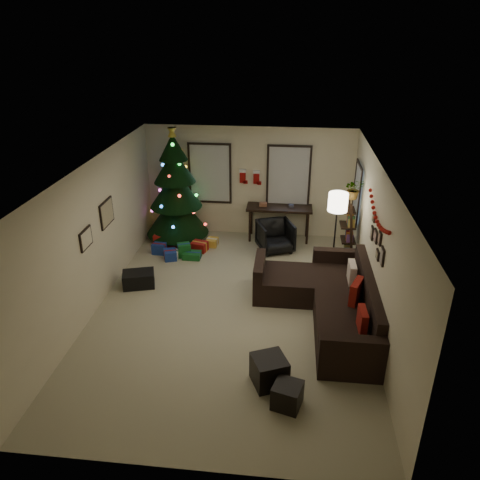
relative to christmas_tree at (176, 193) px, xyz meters
name	(u,v)px	position (x,y,z in m)	size (l,w,h in m)	color
floor	(231,309)	(1.72, -3.02, -1.17)	(7.00, 7.00, 0.00)	tan
ceiling	(230,169)	(1.72, -3.02, 1.53)	(7.00, 7.00, 0.00)	white
wall_back	(249,182)	(1.72, 0.48, 0.18)	(5.00, 5.00, 0.00)	beige
wall_front	(189,383)	(1.72, -6.52, 0.18)	(5.00, 5.00, 0.00)	beige
wall_left	(94,237)	(-0.78, -3.02, 0.18)	(7.00, 7.00, 0.00)	beige
wall_right	(376,251)	(4.22, -3.02, 0.18)	(7.00, 7.00, 0.00)	beige
window_back_left	(210,173)	(0.77, 0.45, 0.38)	(1.05, 0.06, 1.50)	#728CB2
window_back_right	(288,176)	(2.67, 0.45, 0.38)	(1.05, 0.06, 1.50)	#728CB2
window_right_wall	(358,193)	(4.19, -0.47, 0.33)	(0.06, 0.90, 1.30)	#728CB2
christmas_tree	(176,193)	(0.00, 0.00, 0.00)	(1.52, 1.52, 2.83)	black
presents	(180,247)	(0.22, -0.77, -1.05)	(1.50, 1.11, 0.30)	maroon
sofa	(330,301)	(3.52, -3.04, -0.86)	(2.15, 3.10, 0.93)	black
pillow_red_a	(362,321)	(3.93, -4.10, -0.53)	(0.11, 0.40, 0.40)	maroon
pillow_red_b	(356,293)	(3.93, -3.26, -0.53)	(0.12, 0.46, 0.46)	maroon
pillow_cream	(352,274)	(3.93, -2.56, -0.54)	(0.12, 0.42, 0.42)	beige
ottoman_near	(269,371)	(2.53, -4.92, -0.95)	(0.47, 0.47, 0.45)	black
ottoman_far	(287,395)	(2.80, -5.34, -0.99)	(0.38, 0.38, 0.36)	black
desk	(279,211)	(2.48, 0.20, -0.42)	(1.57, 0.56, 0.85)	black
desk_chair	(275,236)	(2.43, -0.45, -0.81)	(0.70, 0.65, 0.72)	black
bookshelf	(349,235)	(4.02, -1.09, -0.42)	(0.30, 0.46, 1.54)	black
potted_plant	(354,186)	(4.02, -1.04, 0.67)	(0.50, 0.43, 0.55)	#4C4C4C
floor_lamp	(337,208)	(3.67, -1.52, 0.37)	(0.39, 0.39, 1.84)	black
art_map	(107,213)	(-0.76, -2.36, 0.39)	(0.04, 0.60, 0.50)	black
art_abstract	(86,239)	(-0.76, -3.37, 0.31)	(0.04, 0.45, 0.35)	black
gallery	(377,241)	(4.20, -3.09, 0.40)	(0.03, 1.25, 0.54)	black
garland	(378,215)	(4.17, -3.01, 0.83)	(0.08, 1.90, 0.30)	#A5140C
stocking_left	(243,176)	(1.58, 0.43, 0.35)	(0.20, 0.05, 0.36)	#990F0C
stocking_right	(257,177)	(1.91, 0.45, 0.33)	(0.20, 0.05, 0.36)	#990F0C
storage_bin	(139,279)	(-0.25, -2.40, -1.01)	(0.62, 0.42, 0.31)	black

